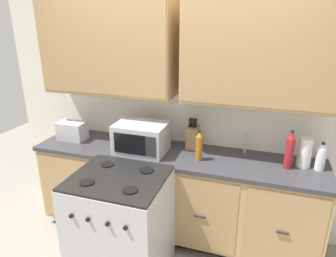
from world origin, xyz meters
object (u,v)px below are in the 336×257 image
object	(u,v)px
microwave	(141,137)
paper_towel_roll	(305,153)
bottle_clear	(321,157)
toaster	(72,131)
bottle_red	(290,150)
stove_range	(121,226)
bottle_amber	(199,146)
knife_block	(193,137)

from	to	relation	value
microwave	paper_towel_roll	bearing A→B (deg)	5.40
bottle_clear	paper_towel_roll	bearing A→B (deg)	168.16
toaster	bottle_red	size ratio (longest dim) A/B	0.82
bottle_clear	bottle_red	bearing A→B (deg)	-169.62
stove_range	microwave	world-z (taller)	microwave
paper_towel_roll	bottle_amber	size ratio (longest dim) A/B	0.92
bottle_red	bottle_clear	bearing A→B (deg)	10.38
paper_towel_roll	bottle_red	size ratio (longest dim) A/B	0.77
paper_towel_roll	bottle_clear	distance (m)	0.13
knife_block	toaster	bearing A→B (deg)	-172.09
knife_block	paper_towel_roll	size ratio (longest dim) A/B	1.19
bottle_clear	toaster	bearing A→B (deg)	-178.55
toaster	bottle_red	bearing A→B (deg)	0.37
stove_range	bottle_clear	size ratio (longest dim) A/B	3.81
paper_towel_roll	bottle_red	distance (m)	0.15
microwave	bottle_red	xyz separation A→B (m)	(1.32, 0.06, 0.03)
knife_block	bottle_clear	size ratio (longest dim) A/B	1.24
stove_range	bottle_amber	world-z (taller)	bottle_amber
stove_range	knife_block	xyz separation A→B (m)	(0.41, 0.80, 0.56)
paper_towel_roll	bottle_clear	world-z (taller)	paper_towel_roll
microwave	knife_block	bearing A→B (deg)	26.68
toaster	stove_range	bearing A→B (deg)	-36.57
toaster	paper_towel_roll	distance (m)	2.26
bottle_red	bottle_amber	xyz separation A→B (m)	(-0.76, -0.08, -0.03)
microwave	paper_towel_roll	xyz separation A→B (m)	(1.45, 0.14, -0.01)
bottle_red	knife_block	bearing A→B (deg)	169.65
toaster	bottle_red	xyz separation A→B (m)	(2.13, 0.01, 0.07)
stove_range	paper_towel_roll	bearing A→B (deg)	26.54
microwave	bottle_amber	distance (m)	0.57
knife_block	bottle_clear	distance (m)	1.13
toaster	knife_block	bearing A→B (deg)	7.91
microwave	bottle_amber	size ratio (longest dim) A/B	1.70
bottle_red	bottle_clear	world-z (taller)	bottle_red
paper_towel_roll	bottle_red	world-z (taller)	bottle_red
bottle_red	bottle_amber	size ratio (longest dim) A/B	1.21
microwave	bottle_clear	bearing A→B (deg)	4.03
stove_range	bottle_amber	size ratio (longest dim) A/B	3.37
knife_block	bottle_amber	bearing A→B (deg)	-64.02
bottle_amber	bottle_clear	size ratio (longest dim) A/B	1.13
toaster	bottle_red	world-z (taller)	bottle_red
paper_towel_roll	bottle_clear	xyz separation A→B (m)	(0.13, -0.03, -0.01)
toaster	paper_towel_roll	world-z (taller)	paper_towel_roll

